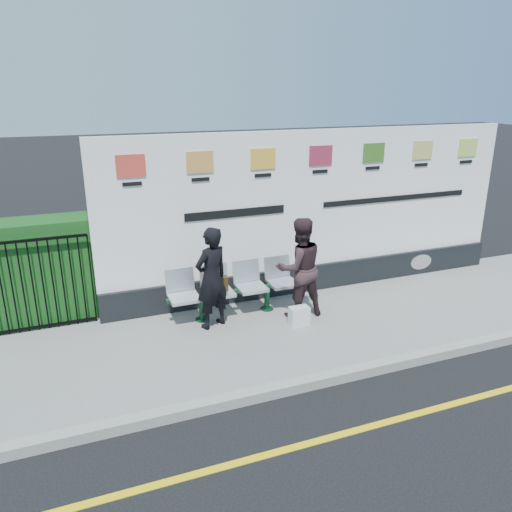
{
  "coord_description": "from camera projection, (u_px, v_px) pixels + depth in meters",
  "views": [
    {
      "loc": [
        -3.77,
        -4.12,
        3.85
      ],
      "look_at": [
        -1.05,
        2.94,
        1.25
      ],
      "focal_mm": 35.0,
      "sensor_mm": 36.0,
      "label": 1
    }
  ],
  "objects": [
    {
      "name": "railing",
      "position": [
        23.0,
        287.0,
        7.72
      ],
      "size": [
        2.05,
        0.06,
        1.54
      ],
      "primitive_type": null,
      "color": "black",
      "rests_on": "pavement"
    },
    {
      "name": "billboard",
      "position": [
        316.0,
        223.0,
        9.28
      ],
      "size": [
        8.0,
        0.3,
        3.0
      ],
      "color": "black",
      "rests_on": "pavement"
    },
    {
      "name": "pavement",
      "position": [
        324.0,
        324.0,
        8.36
      ],
      "size": [
        14.0,
        3.0,
        0.12
      ],
      "primitive_type": "cube",
      "color": "gray",
      "rests_on": "ground"
    },
    {
      "name": "woman_left",
      "position": [
        212.0,
        278.0,
        7.89
      ],
      "size": [
        0.72,
        0.61,
        1.67
      ],
      "primitive_type": "imported",
      "rotation": [
        0.0,
        0.0,
        3.55
      ],
      "color": "black",
      "rests_on": "pavement"
    },
    {
      "name": "handbag_brown",
      "position": [
        218.0,
        284.0,
        8.26
      ],
      "size": [
        0.32,
        0.15,
        0.25
      ],
      "primitive_type": "cube",
      "rotation": [
        0.0,
        0.0,
        -0.06
      ],
      "color": "#32210E",
      "rests_on": "bench"
    },
    {
      "name": "bench",
      "position": [
        235.0,
        302.0,
        8.48
      ],
      "size": [
        2.24,
        0.59,
        0.48
      ],
      "primitive_type": null,
      "rotation": [
        0.0,
        0.0,
        0.0
      ],
      "color": "silver",
      "rests_on": "pavement"
    },
    {
      "name": "yellow_line",
      "position": [
        420.0,
        413.0,
        6.17
      ],
      "size": [
        14.0,
        0.1,
        0.01
      ],
      "primitive_type": "cube",
      "color": "yellow",
      "rests_on": "ground"
    },
    {
      "name": "carrier_bag_white",
      "position": [
        299.0,
        316.0,
        8.13
      ],
      "size": [
        0.32,
        0.19,
        0.32
      ],
      "primitive_type": "cube",
      "color": "silver",
      "rests_on": "pavement"
    },
    {
      "name": "hedge",
      "position": [
        23.0,
        272.0,
        8.09
      ],
      "size": [
        2.35,
        0.7,
        1.7
      ],
      "primitive_type": "cube",
      "color": "#174A18",
      "rests_on": "pavement"
    },
    {
      "name": "woman_right",
      "position": [
        299.0,
        268.0,
        8.28
      ],
      "size": [
        0.85,
        0.67,
        1.71
      ],
      "primitive_type": "imported",
      "rotation": [
        0.0,
        0.0,
        3.16
      ],
      "color": "#322024",
      "rests_on": "pavement"
    },
    {
      "name": "kerb",
      "position": [
        375.0,
        368.0,
        7.03
      ],
      "size": [
        14.0,
        0.18,
        0.14
      ],
      "primitive_type": "cube",
      "color": "gray",
      "rests_on": "ground"
    },
    {
      "name": "ground",
      "position": [
        420.0,
        413.0,
        6.17
      ],
      "size": [
        80.0,
        80.0,
        0.0
      ],
      "primitive_type": "plane",
      "color": "black"
    }
  ]
}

